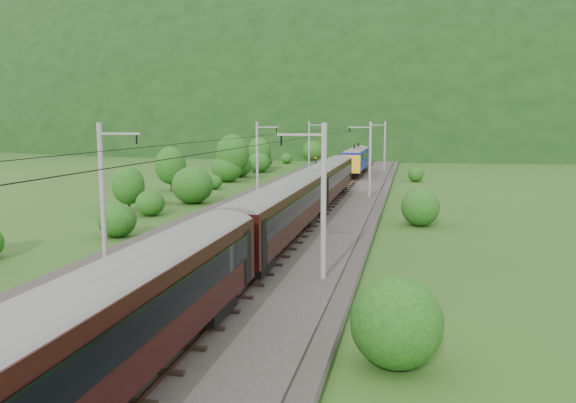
# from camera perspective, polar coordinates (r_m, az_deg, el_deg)

# --- Properties ---
(ground) EXTENTS (600.00, 600.00, 0.00)m
(ground) POSITION_cam_1_polar(r_m,az_deg,el_deg) (30.95, -7.96, -7.61)
(ground) COLOR #234C18
(ground) RESTS_ON ground
(railbed) EXTENTS (14.00, 220.00, 0.30)m
(railbed) POSITION_cam_1_polar(r_m,az_deg,el_deg) (40.16, -3.00, -3.65)
(railbed) COLOR #38332D
(railbed) RESTS_ON ground
(track_left) EXTENTS (2.40, 220.00, 0.27)m
(track_left) POSITION_cam_1_polar(r_m,az_deg,el_deg) (40.81, -6.25, -3.18)
(track_left) COLOR #523323
(track_left) RESTS_ON railbed
(track_right) EXTENTS (2.40, 220.00, 0.27)m
(track_right) POSITION_cam_1_polar(r_m,az_deg,el_deg) (39.55, 0.36, -3.49)
(track_right) COLOR #523323
(track_right) RESTS_ON railbed
(catenary_left) EXTENTS (2.54, 192.28, 8.00)m
(catenary_left) POSITION_cam_1_polar(r_m,az_deg,el_deg) (62.26, -3.08, 4.61)
(catenary_left) COLOR gray
(catenary_left) RESTS_ON railbed
(catenary_right) EXTENTS (2.54, 192.28, 8.00)m
(catenary_right) POSITION_cam_1_polar(r_m,az_deg,el_deg) (60.16, 8.26, 4.41)
(catenary_right) COLOR gray
(catenary_right) RESTS_ON railbed
(overhead_wires) EXTENTS (4.83, 198.00, 0.03)m
(overhead_wires) POSITION_cam_1_polar(r_m,az_deg,el_deg) (39.32, -3.07, 6.31)
(overhead_wires) COLOR black
(overhead_wires) RESTS_ON ground
(mountain_main) EXTENTS (504.00, 360.00, 244.00)m
(mountain_main) POSITION_cam_1_polar(r_m,az_deg,el_deg) (288.19, 10.41, 6.41)
(mountain_main) COLOR black
(mountain_main) RESTS_ON ground
(mountain_ridge) EXTENTS (336.00, 280.00, 132.00)m
(mountain_ridge) POSITION_cam_1_polar(r_m,az_deg,el_deg) (352.99, -9.33, 6.74)
(mountain_ridge) COLOR black
(mountain_ridge) RESTS_ON ground
(train) EXTENTS (2.71, 129.94, 4.70)m
(train) POSITION_cam_1_polar(r_m,az_deg,el_deg) (25.79, -6.14, -3.32)
(train) COLOR black
(train) RESTS_ON ground
(hazard_post_near) EXTENTS (0.14, 0.14, 1.32)m
(hazard_post_near) POSITION_cam_1_polar(r_m,az_deg,el_deg) (70.45, 3.64, 2.13)
(hazard_post_near) COLOR red
(hazard_post_near) RESTS_ON railbed
(hazard_post_far) EXTENTS (0.17, 0.17, 1.62)m
(hazard_post_far) POSITION_cam_1_polar(r_m,az_deg,el_deg) (67.86, 3.89, 2.03)
(hazard_post_far) COLOR red
(hazard_post_far) RESTS_ON railbed
(signal) EXTENTS (0.27, 0.27, 2.41)m
(signal) POSITION_cam_1_polar(r_m,az_deg,el_deg) (88.90, 2.83, 3.89)
(signal) COLOR black
(signal) RESTS_ON railbed
(vegetation_left) EXTENTS (13.58, 148.48, 6.56)m
(vegetation_left) POSITION_cam_1_polar(r_m,az_deg,el_deg) (56.56, -13.01, 1.91)
(vegetation_left) COLOR #184412
(vegetation_left) RESTS_ON ground
(vegetation_right) EXTENTS (6.54, 91.61, 2.86)m
(vegetation_right) POSITION_cam_1_polar(r_m,az_deg,el_deg) (29.93, 13.75, -5.74)
(vegetation_right) COLOR #184412
(vegetation_right) RESTS_ON ground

